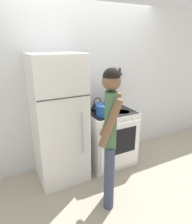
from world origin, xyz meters
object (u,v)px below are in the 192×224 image
object	(u,v)px
dutch_oven_pot	(105,110)
person	(110,133)
tea_kettle	(97,106)
refrigerator	(59,120)
utensil_jar	(115,103)
stove_range	(110,137)

from	to	relation	value
dutch_oven_pot	person	distance (m)	0.74
tea_kettle	person	distance (m)	0.98
dutch_oven_pot	tea_kettle	xyz separation A→B (m)	(0.01, 0.25, -0.02)
refrigerator	person	world-z (taller)	refrigerator
refrigerator	dutch_oven_pot	size ratio (longest dim) A/B	5.77
refrigerator	utensil_jar	bearing A→B (deg)	7.52
dutch_oven_pot	utensil_jar	size ratio (longest dim) A/B	1.12
utensil_jar	person	xyz separation A→B (m)	(-0.66, -0.93, -0.02)
utensil_jar	person	distance (m)	1.14
dutch_oven_pot	stove_range	bearing A→B (deg)	31.17
stove_range	tea_kettle	distance (m)	0.55
stove_range	person	bearing A→B (deg)	-121.56
refrigerator	dutch_oven_pot	bearing A→B (deg)	-10.99
stove_range	dutch_oven_pot	xyz separation A→B (m)	(-0.17, -0.10, 0.53)
refrigerator	stove_range	size ratio (longest dim) A/B	1.98
tea_kettle	person	bearing A→B (deg)	-109.13
person	tea_kettle	bearing A→B (deg)	11.57
stove_range	person	world-z (taller)	person
dutch_oven_pot	tea_kettle	distance (m)	0.26
dutch_oven_pot	person	size ratio (longest dim) A/B	0.18
stove_range	utensil_jar	size ratio (longest dim) A/B	3.25
utensil_jar	person	size ratio (longest dim) A/B	0.17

